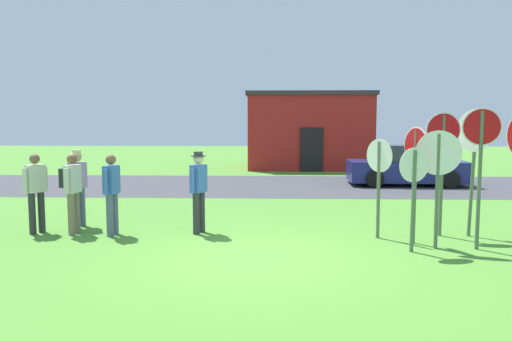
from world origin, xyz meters
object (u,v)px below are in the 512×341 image
stop_sign_rear_left (481,155)px  person_with_sunhat (112,190)px  stop_sign_nearest (414,183)px  parked_car_on_street (408,167)px  person_near_signs (78,184)px  stop_sign_rear_right (438,168)px  person_holding_notes (35,187)px  stop_sign_leaning_left (443,152)px  stop_sign_low_front (415,164)px  stop_sign_center_cluster (379,172)px  stop_sign_leaning_right (474,148)px  person_in_blue (199,187)px  person_in_dark_shirt (72,188)px

stop_sign_rear_left → person_with_sunhat: bearing=173.0°
person_with_sunhat → stop_sign_nearest: bearing=-10.8°
parked_car_on_street → person_near_signs: (-9.43, -7.76, 0.30)m
stop_sign_rear_right → person_holding_notes: 8.14m
stop_sign_leaning_left → person_near_signs: (-7.84, 0.59, -0.75)m
parked_car_on_street → stop_sign_rear_left: bearing=-97.7°
parked_car_on_street → person_holding_notes: person_holding_notes is taller
stop_sign_low_front → stop_sign_leaning_left: size_ratio=0.89×
stop_sign_rear_left → person_holding_notes: (-8.81, 1.03, -0.78)m
stop_sign_leaning_left → person_with_sunhat: bearing=-178.3°
stop_sign_center_cluster → stop_sign_rear_right: bearing=-41.2°
stop_sign_low_front → stop_sign_center_cluster: stop_sign_low_front is taller
person_near_signs → stop_sign_leaning_right: bearing=-3.9°
parked_car_on_street → stop_sign_leaning_right: 8.46m
stop_sign_nearest → person_near_signs: bearing=164.5°
stop_sign_nearest → stop_sign_center_cluster: 1.15m
person_near_signs → person_in_blue: 2.85m
person_in_dark_shirt → person_with_sunhat: size_ratio=1.00×
stop_sign_nearest → person_in_dark_shirt: stop_sign_nearest is taller
stop_sign_leaning_left → person_in_blue: 5.09m
stop_sign_rear_left → stop_sign_rear_right: (-0.75, 0.04, -0.24)m
stop_sign_rear_left → stop_sign_leaning_right: size_ratio=1.00×
stop_sign_nearest → person_holding_notes: size_ratio=1.13×
person_in_blue → person_with_sunhat: bearing=-171.6°
parked_car_on_street → stop_sign_rear_left: stop_sign_rear_left is taller
parked_car_on_street → person_in_blue: person_in_blue is taller
stop_sign_rear_right → parked_car_on_street: bearing=77.8°
stop_sign_nearest → stop_sign_rear_left: size_ratio=0.73×
person_holding_notes → person_in_dark_shirt: bearing=-2.8°
stop_sign_rear_left → person_in_blue: (-5.36, 1.14, -0.77)m
stop_sign_nearest → person_in_blue: (-4.09, 1.38, -0.29)m
person_in_dark_shirt → person_near_signs: 0.70m
person_with_sunhat → stop_sign_leaning_right: bearing=1.7°
person_in_blue → stop_sign_rear_left: bearing=-12.0°
stop_sign_nearest → person_with_sunhat: bearing=169.2°
stop_sign_leaning_right → person_in_blue: 5.73m
stop_sign_leaning_right → person_in_blue: stop_sign_leaning_right is taller
stop_sign_nearest → person_with_sunhat: stop_sign_nearest is taller
person_holding_notes → person_in_blue: bearing=1.8°
stop_sign_center_cluster → person_with_sunhat: (-5.47, 0.04, -0.41)m
person_near_signs → person_with_sunhat: person_near_signs is taller
stop_sign_center_cluster → person_in_dark_shirt: (-6.35, 0.15, -0.38)m
stop_sign_leaning_left → person_in_dark_shirt: bearing=-179.3°
stop_sign_rear_left → person_in_dark_shirt: stop_sign_rear_left is taller
stop_sign_leaning_left → person_holding_notes: size_ratio=1.51×
parked_car_on_street → stop_sign_leaning_left: 8.56m
stop_sign_rear_right → person_in_blue: bearing=166.6°
stop_sign_low_front → stop_sign_leaning_left: 1.00m
stop_sign_rear_left → stop_sign_leaning_right: 1.14m
stop_sign_rear_left → stop_sign_leaning_right: (0.31, 1.09, 0.07)m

